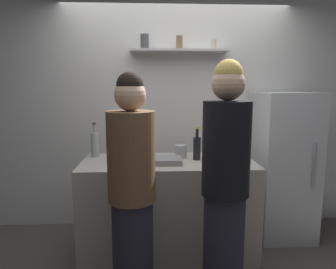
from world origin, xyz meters
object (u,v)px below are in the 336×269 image
(person_brown_jacket, at_px, (132,194))
(wine_bottle_dark_glass, at_px, (197,147))
(refrigerator, at_px, (282,165))
(person_blonde, at_px, (225,187))
(wine_bottle_pale_glass, at_px, (95,144))
(wine_bottle_amber_glass, at_px, (118,148))
(baking_pan, at_px, (162,161))
(utensil_holder, at_px, (181,151))
(water_bottle_plastic, at_px, (225,149))

(person_brown_jacket, bearing_deg, wine_bottle_dark_glass, 46.35)
(refrigerator, xyz_separation_m, person_blonde, (-0.88, -1.06, 0.13))
(wine_bottle_pale_glass, bearing_deg, wine_bottle_amber_glass, -36.01)
(wine_bottle_pale_glass, distance_m, person_blonde, 1.43)
(baking_pan, relative_size, wine_bottle_dark_glass, 1.09)
(wine_bottle_pale_glass, relative_size, person_blonde, 0.19)
(baking_pan, distance_m, wine_bottle_dark_glass, 0.36)
(wine_bottle_dark_glass, bearing_deg, utensil_holder, 146.26)
(wine_bottle_amber_glass, bearing_deg, person_blonde, -41.02)
(utensil_holder, distance_m, person_brown_jacket, 0.92)
(baking_pan, xyz_separation_m, water_bottle_plastic, (0.60, 0.12, 0.07))
(refrigerator, relative_size, utensil_holder, 7.09)
(baking_pan, xyz_separation_m, person_brown_jacket, (-0.24, -0.59, -0.10))
(water_bottle_plastic, bearing_deg, utensil_holder, 167.51)
(refrigerator, bearing_deg, person_brown_jacket, -146.19)
(person_blonde, bearing_deg, person_brown_jacket, 146.38)
(utensil_holder, bearing_deg, water_bottle_plastic, -12.49)
(refrigerator, relative_size, wine_bottle_amber_glass, 5.03)
(refrigerator, height_order, wine_bottle_pale_glass, refrigerator)
(refrigerator, bearing_deg, wine_bottle_amber_glass, -169.36)
(baking_pan, bearing_deg, person_blonde, -55.00)
(wine_bottle_pale_glass, distance_m, person_brown_jacket, 1.00)
(wine_bottle_amber_glass, bearing_deg, person_brown_jacket, -76.19)
(utensil_holder, distance_m, person_blonde, 0.87)
(wine_bottle_dark_glass, bearing_deg, person_blonde, -82.25)
(baking_pan, height_order, person_brown_jacket, person_brown_jacket)
(person_blonde, bearing_deg, water_bottle_plastic, 45.33)
(person_brown_jacket, bearing_deg, wine_bottle_pale_glass, 110.03)
(person_brown_jacket, bearing_deg, refrigerator, 28.71)
(wine_bottle_pale_glass, height_order, person_brown_jacket, person_brown_jacket)
(baking_pan, distance_m, wine_bottle_pale_glass, 0.72)
(refrigerator, xyz_separation_m, person_brown_jacket, (-1.55, -1.04, 0.08))
(wine_bottle_amber_glass, xyz_separation_m, water_bottle_plastic, (1.02, 0.01, -0.02))
(baking_pan, relative_size, wine_bottle_amber_glass, 1.10)
(baking_pan, distance_m, person_brown_jacket, 0.65)
(refrigerator, xyz_separation_m, wine_bottle_dark_glass, (-0.98, -0.32, 0.27))
(person_brown_jacket, bearing_deg, water_bottle_plastic, 35.42)
(baking_pan, relative_size, wine_bottle_pale_glass, 1.01)
(baking_pan, bearing_deg, refrigerator, 18.65)
(utensil_holder, bearing_deg, refrigerator, 11.43)
(refrigerator, distance_m, wine_bottle_dark_glass, 1.06)
(refrigerator, bearing_deg, baking_pan, -161.35)
(utensil_holder, bearing_deg, baking_pan, -131.27)
(wine_bottle_dark_glass, xyz_separation_m, person_brown_jacket, (-0.57, -0.71, -0.19))
(wine_bottle_dark_glass, relative_size, water_bottle_plastic, 1.37)
(utensil_holder, height_order, person_brown_jacket, person_brown_jacket)
(utensil_holder, height_order, wine_bottle_dark_glass, wine_bottle_dark_glass)
(utensil_holder, xyz_separation_m, person_blonde, (0.24, -0.83, -0.09))
(person_blonde, bearing_deg, refrigerator, 18.64)
(water_bottle_plastic, bearing_deg, wine_bottle_amber_glass, -179.69)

